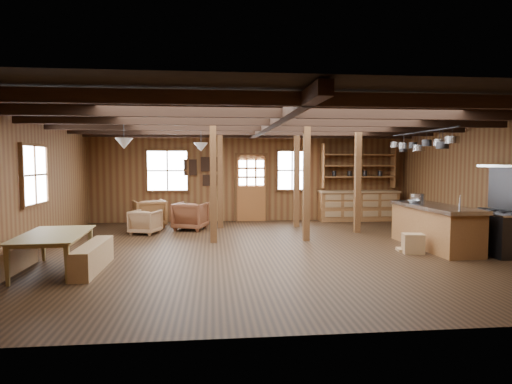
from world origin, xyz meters
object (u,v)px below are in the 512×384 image
at_px(dining_table, 56,252).
at_px(armchair_b, 191,216).
at_px(commercial_range, 499,224).
at_px(kitchen_island, 435,226).
at_px(armchair_c, 145,222).
at_px(armchair_a, 149,213).

height_order(dining_table, armchair_b, armchair_b).
bearing_deg(commercial_range, kitchen_island, 149.15).
relative_size(commercial_range, armchair_c, 2.63).
relative_size(kitchen_island, dining_table, 1.36).
height_order(commercial_range, dining_table, commercial_range).
distance_m(kitchen_island, dining_table, 7.60).
distance_m(commercial_range, dining_table, 8.58).
bearing_deg(armchair_c, armchair_b, -133.36).
height_order(kitchen_island, dining_table, kitchen_island).
xyz_separation_m(commercial_range, armchair_a, (-7.68, 4.28, -0.20)).
bearing_deg(armchair_a, armchair_b, 133.96).
xyz_separation_m(kitchen_island, armchair_a, (-6.63, 3.65, -0.08)).
xyz_separation_m(dining_table, armchair_c, (0.94, 3.71, -0.01)).
xyz_separation_m(kitchen_island, commercial_range, (1.05, -0.63, 0.12)).
height_order(commercial_range, armchair_b, commercial_range).
bearing_deg(armchair_a, armchair_c, 74.42).
height_order(armchair_a, armchair_c, armchair_a).
height_order(armchair_a, armchair_b, armchair_a).
bearing_deg(armchair_c, kitchen_island, 179.28).
bearing_deg(kitchen_island, armchair_c, 156.92).
bearing_deg(commercial_range, dining_table, -175.87).
bearing_deg(dining_table, armchair_b, -29.53).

